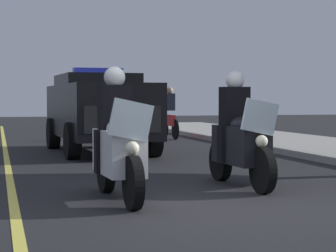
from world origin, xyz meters
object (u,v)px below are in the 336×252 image
at_px(police_motorcycle_lead_left, 118,146).
at_px(police_suv, 99,109).
at_px(cyclist_background, 170,113).
at_px(police_motorcycle_lead_right, 240,139).

distance_m(police_motorcycle_lead_left, police_suv, 7.26).
bearing_deg(police_suv, cyclist_background, 146.71).
distance_m(police_suv, cyclist_background, 5.61).
bearing_deg(police_motorcycle_lead_right, cyclist_background, 169.85).
bearing_deg(police_motorcycle_lead_right, police_suv, -170.43).
xyz_separation_m(police_motorcycle_lead_left, police_suv, (-7.20, 0.89, 0.37)).
relative_size(police_motorcycle_lead_left, cyclist_background, 1.22).
relative_size(police_suv, cyclist_background, 2.83).
xyz_separation_m(police_motorcycle_lead_left, police_motorcycle_lead_right, (-0.76, 1.97, 0.00)).
xyz_separation_m(police_suv, cyclist_background, (-4.68, 3.08, -0.22)).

